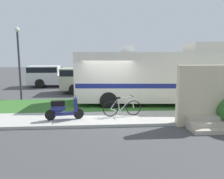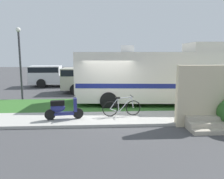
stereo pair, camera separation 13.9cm
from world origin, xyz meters
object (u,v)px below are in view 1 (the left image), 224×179
Objects in this scene: motorhome_rv at (150,76)px; pickup_truck_near at (90,79)px; scooter at (63,109)px; pickup_truck_far at (55,75)px; bottle_green at (196,112)px; street_lamp_post at (19,57)px; bicycle at (122,107)px.

motorhome_rv reaches higher than pickup_truck_near.
pickup_truck_far is (-2.18, 10.77, 0.38)m from scooter.
street_lamp_post reaches higher than bottle_green.
street_lamp_post reaches higher than motorhome_rv.
motorhome_rv is at bearing -13.66° from street_lamp_post.
pickup_truck_near is at bearing -47.78° from pickup_truck_far.
scooter is at bearing -171.99° from bicycle.
motorhome_rv reaches higher than scooter.
bottle_green is (4.96, -6.92, -0.75)m from pickup_truck_near.
bicycle is 0.29× the size of pickup_truck_far.
scooter is 7.39m from pickup_truck_near.
bicycle is (2.52, 0.35, -0.08)m from scooter.
scooter is 2.54m from bicycle.
bicycle is 0.31× the size of pickup_truck_near.
pickup_truck_near reaches higher than scooter.
bicycle is at bearing -65.74° from pickup_truck_far.
pickup_truck_far reaches higher than bottle_green.
motorhome_rv reaches higher than bottle_green.
scooter is at bearing -78.55° from pickup_truck_far.
motorhome_rv is 1.37× the size of pickup_truck_far.
street_lamp_post reaches higher than scooter.
pickup_truck_far is at bearing 79.37° from street_lamp_post.
street_lamp_post reaches higher than pickup_truck_far.
pickup_truck_near is 0.95× the size of pickup_truck_far.
bottle_green is (3.40, 0.04, -0.28)m from bicycle.
pickup_truck_far is (-6.56, 7.69, -0.66)m from motorhome_rv.
scooter is at bearing -144.89° from motorhome_rv.
pickup_truck_far is (-3.14, 3.46, -0.00)m from pickup_truck_near.
motorhome_rv is 1.44× the size of pickup_truck_near.
pickup_truck_near is at bearing 82.56° from scooter.
motorhome_rv is 35.43× the size of bottle_green.
street_lamp_post is at bearing 153.71° from bottle_green.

